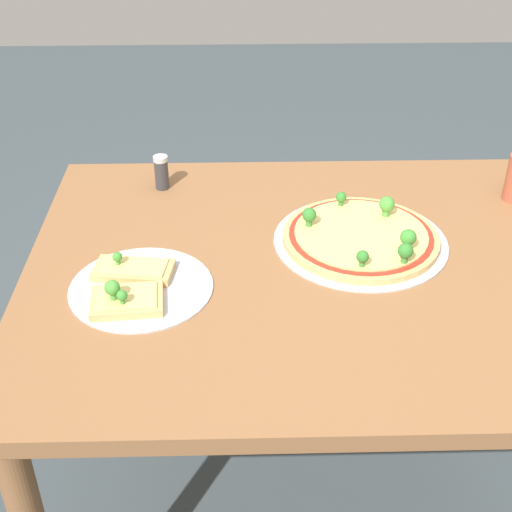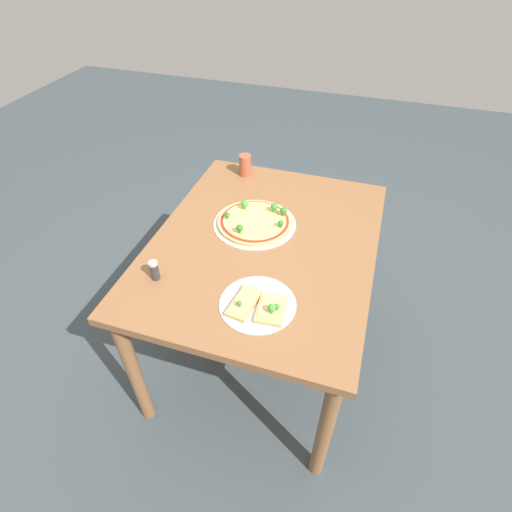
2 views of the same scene
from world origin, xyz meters
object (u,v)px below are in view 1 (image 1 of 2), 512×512
(condiment_shaker, at_px, (161,172))
(pizza_tray_whole, at_px, (361,237))
(pizza_tray_slice, at_px, (134,286))
(dining_table, at_px, (315,300))

(condiment_shaker, bearing_deg, pizza_tray_whole, -30.05)
(pizza_tray_whole, relative_size, pizza_tray_slice, 1.32)
(dining_table, relative_size, pizza_tray_slice, 4.25)
(dining_table, height_order, pizza_tray_whole, pizza_tray_whole)
(pizza_tray_slice, relative_size, condiment_shaker, 3.35)
(dining_table, distance_m, pizza_tray_whole, 0.17)
(pizza_tray_whole, distance_m, condiment_shaker, 0.52)
(dining_table, bearing_deg, pizza_tray_slice, -166.46)
(pizza_tray_whole, bearing_deg, pizza_tray_slice, -160.78)
(condiment_shaker, bearing_deg, pizza_tray_slice, -92.76)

